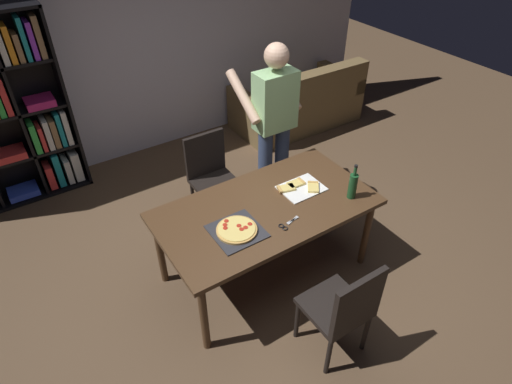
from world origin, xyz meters
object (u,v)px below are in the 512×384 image
chair_near_camera (344,308)px  chair_far_side (211,173)px  wine_bottle (353,185)px  couch (299,105)px  kitchen_scissors (287,225)px  pepperoni_pizza_on_tray (237,230)px  person_serving_pizza (274,122)px  dining_table (266,213)px

chair_near_camera → chair_far_side: (0.00, 1.92, 0.00)m
wine_bottle → couch: bearing=61.2°
chair_near_camera → couch: bearing=57.2°
kitchen_scissors → chair_near_camera: bearing=-90.4°
pepperoni_pizza_on_tray → wine_bottle: (1.00, -0.16, 0.10)m
chair_near_camera → person_serving_pizza: size_ratio=0.51×
person_serving_pizza → couch: bearing=43.4°
dining_table → chair_near_camera: chair_near_camera is taller
dining_table → wine_bottle: wine_bottle is taller
chair_near_camera → wine_bottle: size_ratio=2.85×
pepperoni_pizza_on_tray → chair_far_side: bearing=72.1°
wine_bottle → chair_near_camera: bearing=-133.9°
dining_table → chair_far_side: bearing=90.0°
dining_table → wine_bottle: 0.74m
chair_far_side → kitchen_scissors: bearing=-89.8°
wine_bottle → chair_far_side: bearing=117.8°
chair_near_camera → chair_far_side: 1.92m
chair_near_camera → person_serving_pizza: bearing=71.1°
dining_table → couch: bearing=46.3°
chair_near_camera → kitchen_scissors: 0.73m
chair_near_camera → couch: 3.51m
person_serving_pizza → kitchen_scissors: person_serving_pizza is taller
couch → person_serving_pizza: (-1.32, -1.25, 0.70)m
chair_near_camera → wine_bottle: wine_bottle is taller
couch → chair_far_side: bearing=-151.6°
person_serving_pizza → wine_bottle: bearing=-86.0°
person_serving_pizza → wine_bottle: 1.03m
couch → person_serving_pizza: person_serving_pizza is taller
person_serving_pizza → pepperoni_pizza_on_tray: (-0.93, -0.86, -0.23)m
person_serving_pizza → pepperoni_pizza_on_tray: 1.29m
dining_table → person_serving_pizza: (0.58, 0.74, 0.32)m
dining_table → pepperoni_pizza_on_tray: 0.38m
chair_near_camera → wine_bottle: bearing=46.1°
dining_table → person_serving_pizza: size_ratio=1.01×
chair_far_side → kitchen_scissors: (0.01, -1.23, 0.24)m
chair_near_camera → pepperoni_pizza_on_tray: chair_near_camera is taller
pepperoni_pizza_on_tray → kitchen_scissors: 0.38m
wine_bottle → kitchen_scissors: (-0.65, 0.01, -0.11)m
person_serving_pizza → kitchen_scissors: (-0.58, -1.01, -0.24)m
dining_table → chair_near_camera: size_ratio=1.96×
chair_far_side → couch: size_ratio=0.53×
chair_far_side → kitchen_scissors: chair_far_side is taller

